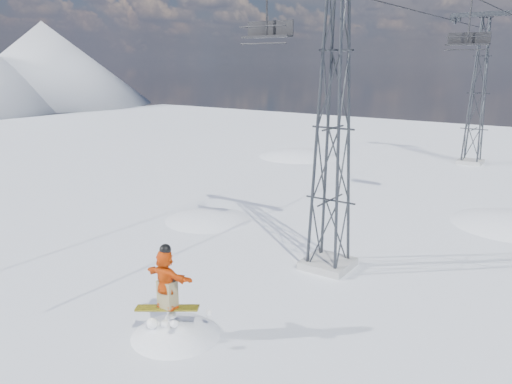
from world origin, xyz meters
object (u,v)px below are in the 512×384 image
lift_tower_near (333,129)px  lift_chair_near (268,31)px  lift_tower_far (478,94)px  snowboarder_jump (178,383)px

lift_tower_near → lift_chair_near: (-2.20, -1.06, 3.46)m
lift_tower_far → lift_chair_near: (-2.20, -26.06, 3.46)m
lift_chair_near → lift_tower_far: bearing=85.2°
snowboarder_jump → lift_chair_near: 12.20m
lift_tower_near → lift_tower_far: same height
lift_tower_far → snowboarder_jump: lift_tower_far is taller
lift_tower_near → snowboarder_jump: lift_tower_near is taller
snowboarder_jump → lift_chair_near: lift_chair_near is taller
lift_tower_near → lift_chair_near: 4.24m
snowboarder_jump → lift_chair_near: (-0.78, 6.07, 10.55)m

